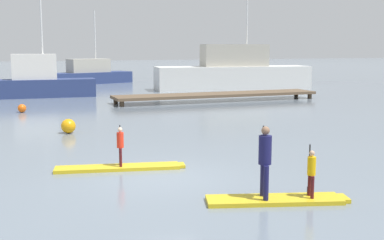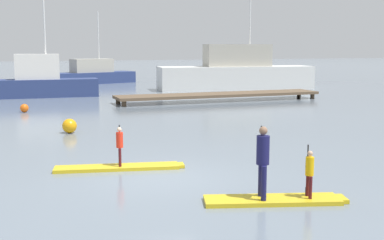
{
  "view_description": "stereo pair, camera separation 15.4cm",
  "coord_description": "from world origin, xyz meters",
  "px_view_note": "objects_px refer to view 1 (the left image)",
  "views": [
    {
      "loc": [
        -3.91,
        -12.54,
        3.5
      ],
      "look_at": [
        1.87,
        2.59,
        1.12
      ],
      "focal_mm": 46.37,
      "sensor_mm": 36.0,
      "label": 1
    },
    {
      "loc": [
        -3.77,
        -12.6,
        3.5
      ],
      "look_at": [
        1.87,
        2.59,
        1.12
      ],
      "focal_mm": 46.37,
      "sensor_mm": 36.0,
      "label": 2
    }
  ],
  "objects_px": {
    "paddleboard_near": "(120,167)",
    "mooring_buoy_near": "(22,108)",
    "fishing_boat_white_large": "(233,73)",
    "trawler_grey_distant": "(40,82)",
    "paddler_adult": "(265,157)",
    "paddler_child_solo": "(120,144)",
    "paddler_child_front": "(311,171)",
    "mooring_buoy_far": "(68,126)",
    "motor_boat_small_navy": "(89,74)",
    "paddleboard_far": "(277,200)"
  },
  "relations": [
    {
      "from": "mooring_buoy_far",
      "to": "paddleboard_near",
      "type": "bearing_deg",
      "value": -84.63
    },
    {
      "from": "paddleboard_near",
      "to": "mooring_buoy_near",
      "type": "relative_size",
      "value": 8.34
    },
    {
      "from": "mooring_buoy_near",
      "to": "motor_boat_small_navy",
      "type": "bearing_deg",
      "value": 71.3
    },
    {
      "from": "paddleboard_far",
      "to": "mooring_buoy_far",
      "type": "distance_m",
      "value": 11.55
    },
    {
      "from": "fishing_boat_white_large",
      "to": "paddler_adult",
      "type": "bearing_deg",
      "value": -114.25
    },
    {
      "from": "paddleboard_far",
      "to": "motor_boat_small_navy",
      "type": "xyz_separation_m",
      "value": [
        2.09,
        39.13,
        0.84
      ]
    },
    {
      "from": "paddleboard_near",
      "to": "paddleboard_far",
      "type": "distance_m",
      "value": 5.07
    },
    {
      "from": "paddler_child_solo",
      "to": "mooring_buoy_far",
      "type": "height_order",
      "value": "paddler_child_solo"
    },
    {
      "from": "paddleboard_near",
      "to": "mooring_buoy_far",
      "type": "height_order",
      "value": "mooring_buoy_far"
    },
    {
      "from": "paddler_adult",
      "to": "mooring_buoy_far",
      "type": "height_order",
      "value": "paddler_adult"
    },
    {
      "from": "paddler_child_solo",
      "to": "paddler_adult",
      "type": "xyz_separation_m",
      "value": [
        2.36,
        -4.23,
        0.31
      ]
    },
    {
      "from": "paddler_child_front",
      "to": "mooring_buoy_far",
      "type": "distance_m",
      "value": 11.99
    },
    {
      "from": "paddler_adult",
      "to": "mooring_buoy_near",
      "type": "distance_m",
      "value": 19.15
    },
    {
      "from": "paddler_adult",
      "to": "paddler_child_front",
      "type": "height_order",
      "value": "paddler_adult"
    },
    {
      "from": "paddleboard_near",
      "to": "paddler_adult",
      "type": "distance_m",
      "value": 4.94
    },
    {
      "from": "paddleboard_far",
      "to": "paddler_adult",
      "type": "xyz_separation_m",
      "value": [
        -0.29,
        0.09,
        1.0
      ]
    },
    {
      "from": "paddleboard_near",
      "to": "fishing_boat_white_large",
      "type": "bearing_deg",
      "value": 57.79
    },
    {
      "from": "paddleboard_near",
      "to": "paddler_child_solo",
      "type": "distance_m",
      "value": 0.69
    },
    {
      "from": "trawler_grey_distant",
      "to": "mooring_buoy_near",
      "type": "height_order",
      "value": "trawler_grey_distant"
    },
    {
      "from": "motor_boat_small_navy",
      "to": "mooring_buoy_near",
      "type": "distance_m",
      "value": 21.6
    },
    {
      "from": "fishing_boat_white_large",
      "to": "trawler_grey_distant",
      "type": "xyz_separation_m",
      "value": [
        -15.62,
        -1.19,
        -0.28
      ]
    },
    {
      "from": "paddler_adult",
      "to": "paddler_child_solo",
      "type": "bearing_deg",
      "value": 119.2
    },
    {
      "from": "paddler_adult",
      "to": "mooring_buoy_far",
      "type": "relative_size",
      "value": 2.78
    },
    {
      "from": "motor_boat_small_navy",
      "to": "paddler_adult",
      "type": "bearing_deg",
      "value": -93.49
    },
    {
      "from": "paddleboard_near",
      "to": "motor_boat_small_navy",
      "type": "relative_size",
      "value": 0.43
    },
    {
      "from": "paddler_child_solo",
      "to": "mooring_buoy_near",
      "type": "distance_m",
      "value": 14.53
    },
    {
      "from": "fishing_boat_white_large",
      "to": "mooring_buoy_near",
      "type": "relative_size",
      "value": 29.23
    },
    {
      "from": "paddler_child_front",
      "to": "trawler_grey_distant",
      "type": "height_order",
      "value": "trawler_grey_distant"
    },
    {
      "from": "trawler_grey_distant",
      "to": "mooring_buoy_near",
      "type": "relative_size",
      "value": 17.41
    },
    {
      "from": "paddleboard_far",
      "to": "paddler_child_front",
      "type": "xyz_separation_m",
      "value": [
        0.75,
        -0.21,
        0.66
      ]
    },
    {
      "from": "paddleboard_near",
      "to": "mooring_buoy_near",
      "type": "distance_m",
      "value": 14.53
    },
    {
      "from": "paddler_child_solo",
      "to": "paddler_adult",
      "type": "height_order",
      "value": "paddler_adult"
    },
    {
      "from": "motor_boat_small_navy",
      "to": "fishing_boat_white_large",
      "type": "bearing_deg",
      "value": -46.92
    },
    {
      "from": "paddler_child_front",
      "to": "trawler_grey_distant",
      "type": "bearing_deg",
      "value": 98.41
    },
    {
      "from": "paddleboard_far",
      "to": "paddler_child_front",
      "type": "height_order",
      "value": "paddler_child_front"
    },
    {
      "from": "mooring_buoy_near",
      "to": "paddleboard_far",
      "type": "bearing_deg",
      "value": -75.5
    },
    {
      "from": "trawler_grey_distant",
      "to": "mooring_buoy_far",
      "type": "distance_m",
      "value": 15.92
    },
    {
      "from": "paddleboard_far",
      "to": "fishing_boat_white_large",
      "type": "xyz_separation_m",
      "value": [
        12.35,
        28.15,
        1.33
      ]
    },
    {
      "from": "paddler_child_solo",
      "to": "paddler_child_front",
      "type": "bearing_deg",
      "value": -53.13
    },
    {
      "from": "fishing_boat_white_large",
      "to": "paddleboard_far",
      "type": "bearing_deg",
      "value": -113.69
    },
    {
      "from": "paddler_child_solo",
      "to": "paddler_child_front",
      "type": "height_order",
      "value": "paddler_child_front"
    },
    {
      "from": "paddleboard_near",
      "to": "paddler_child_solo",
      "type": "bearing_deg",
      "value": 26.14
    },
    {
      "from": "fishing_boat_white_large",
      "to": "mooring_buoy_near",
      "type": "distance_m",
      "value": 19.66
    },
    {
      "from": "paddler_child_front",
      "to": "motor_boat_small_navy",
      "type": "bearing_deg",
      "value": 88.04
    },
    {
      "from": "mooring_buoy_far",
      "to": "motor_boat_small_navy",
      "type": "bearing_deg",
      "value": 79.12
    },
    {
      "from": "paddler_child_solo",
      "to": "mooring_buoy_far",
      "type": "relative_size",
      "value": 1.97
    },
    {
      "from": "paddleboard_near",
      "to": "paddler_child_front",
      "type": "bearing_deg",
      "value": -52.95
    },
    {
      "from": "trawler_grey_distant",
      "to": "mooring_buoy_far",
      "type": "height_order",
      "value": "trawler_grey_distant"
    },
    {
      "from": "paddleboard_far",
      "to": "mooring_buoy_far",
      "type": "bearing_deg",
      "value": 106.63
    },
    {
      "from": "mooring_buoy_far",
      "to": "fishing_boat_white_large",
      "type": "bearing_deg",
      "value": 47.51
    }
  ]
}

